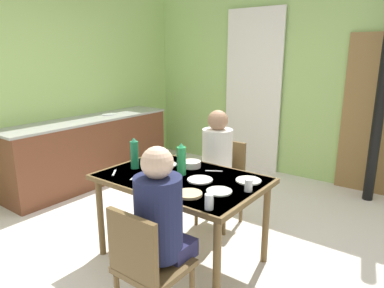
{
  "coord_description": "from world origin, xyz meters",
  "views": [
    {
      "loc": [
        1.99,
        -2.28,
        1.75
      ],
      "look_at": [
        0.29,
        -0.0,
        1.01
      ],
      "focal_mm": 32.49,
      "sensor_mm": 36.0,
      "label": 1
    }
  ],
  "objects": [
    {
      "name": "bread_plate_sliced",
      "position": [
        0.58,
        -0.43,
        0.77
      ],
      "size": [
        0.19,
        0.19,
        0.02
      ],
      "primitive_type": "cylinder",
      "color": "#DBB77A",
      "rests_on": "dining_table"
    },
    {
      "name": "chair_far_diner",
      "position": [
        0.21,
        0.65,
        0.5
      ],
      "size": [
        0.4,
        0.4,
        0.87
      ],
      "rotation": [
        0.0,
        0.0,
        3.14
      ],
      "color": "brown",
      "rests_on": "ground_plane"
    },
    {
      "name": "drinking_glass_by_near_diner",
      "position": [
        0.82,
        -0.53,
        0.81
      ],
      "size": [
        0.06,
        0.06,
        0.1
      ],
      "primitive_type": "cylinder",
      "color": "silver",
      "rests_on": "dining_table"
    },
    {
      "name": "stove_pipe_column",
      "position": [
        1.34,
        2.22,
        1.42
      ],
      "size": [
        0.12,
        0.12,
        2.84
      ],
      "primitive_type": "cylinder",
      "color": "black",
      "rests_on": "ground_plane"
    },
    {
      "name": "dinner_plate_near_left",
      "position": [
        0.79,
        0.09,
        0.76
      ],
      "size": [
        0.2,
        0.2,
        0.01
      ],
      "primitive_type": "cylinder",
      "color": "white",
      "rests_on": "dining_table"
    },
    {
      "name": "cutlery_fork_near",
      "position": [
        -0.01,
        -0.39,
        0.76
      ],
      "size": [
        0.06,
        0.15,
        0.0
      ],
      "primitive_type": "cube",
      "rotation": [
        0.0,
        0.0,
        1.91
      ],
      "color": "silver",
      "rests_on": "dining_table"
    },
    {
      "name": "serving_bowl_center",
      "position": [
        0.2,
        0.1,
        0.78
      ],
      "size": [
        0.17,
        0.17,
        0.05
      ],
      "primitive_type": "cylinder",
      "color": "silver",
      "rests_on": "dining_table"
    },
    {
      "name": "dinner_plate_far_center",
      "position": [
        0.72,
        -0.24,
        0.76
      ],
      "size": [
        0.19,
        0.19,
        0.01
      ],
      "primitive_type": "cylinder",
      "color": "white",
      "rests_on": "dining_table"
    },
    {
      "name": "wall_left",
      "position": [
        -2.24,
        0.64,
        1.42
      ],
      "size": [
        0.1,
        3.85,
        2.84
      ],
      "primitive_type": "cube",
      "color": "#A2C86D",
      "rests_on": "ground_plane"
    },
    {
      "name": "dinner_plate_near_right",
      "position": [
        0.47,
        -0.13,
        0.76
      ],
      "size": [
        0.21,
        0.21,
        0.01
      ],
      "primitive_type": "cylinder",
      "color": "white",
      "rests_on": "dining_table"
    },
    {
      "name": "wall_back",
      "position": [
        0.0,
        2.57,
        1.42
      ],
      "size": [
        4.69,
        0.1,
        2.84
      ],
      "primitive_type": "cube",
      "color": "#A1C870",
      "rests_on": "ground_plane"
    },
    {
      "name": "person_far_diner",
      "position": [
        0.21,
        0.51,
        0.78
      ],
      "size": [
        0.3,
        0.37,
        0.77
      ],
      "rotation": [
        0.0,
        0.0,
        3.14
      ],
      "color": "silver",
      "rests_on": "ground_plane"
    },
    {
      "name": "door_wooden",
      "position": [
        1.28,
        2.49,
        1.0
      ],
      "size": [
        0.8,
        0.05,
        2.0
      ],
      "primitive_type": "cube",
      "color": "olive",
      "rests_on": "ground_plane"
    },
    {
      "name": "chair_near_diner",
      "position": [
        0.65,
        -0.96,
        0.5
      ],
      "size": [
        0.4,
        0.4,
        0.87
      ],
      "color": "brown",
      "rests_on": "ground_plane"
    },
    {
      "name": "cutlery_fork_far",
      "position": [
        -0.23,
        -0.42,
        0.76
      ],
      "size": [
        0.11,
        0.13,
        0.0
      ],
      "primitive_type": "cube",
      "rotation": [
        0.0,
        0.0,
        5.4
      ],
      "color": "silver",
      "rests_on": "dining_table"
    },
    {
      "name": "water_bottle_green_far",
      "position": [
        -0.18,
        -0.23,
        0.89
      ],
      "size": [
        0.07,
        0.07,
        0.28
      ],
      "color": "#20824F",
      "rests_on": "dining_table"
    },
    {
      "name": "cutlery_knife_far",
      "position": [
        -0.22,
        0.1,
        0.76
      ],
      "size": [
        0.09,
        0.14,
        0.0
      ],
      "primitive_type": "cube",
      "rotation": [
        0.0,
        0.0,
        1.03
      ],
      "color": "silver",
      "rests_on": "dining_table"
    },
    {
      "name": "dining_table",
      "position": [
        0.29,
        -0.15,
        0.68
      ],
      "size": [
        1.35,
        0.9,
        0.76
      ],
      "color": "brown",
      "rests_on": "ground_plane"
    },
    {
      "name": "cutlery_knife_near",
      "position": [
        0.43,
        0.13,
        0.76
      ],
      "size": [
        0.14,
        0.09,
        0.0
      ],
      "primitive_type": "cube",
      "rotation": [
        0.0,
        0.0,
        3.69
      ],
      "color": "silver",
      "rests_on": "dining_table"
    },
    {
      "name": "water_bottle_green_near",
      "position": [
        0.26,
        -0.11,
        0.88
      ],
      "size": [
        0.08,
        0.08,
        0.27
      ],
      "color": "green",
      "rests_on": "dining_table"
    },
    {
      "name": "kitchen_counter",
      "position": [
        -1.91,
        0.59,
        0.45
      ],
      "size": [
        0.61,
        2.43,
        0.91
      ],
      "color": "brown",
      "rests_on": "ground_plane"
    },
    {
      "name": "drinking_glass_by_far_diner",
      "position": [
        0.89,
        -0.1,
        0.8
      ],
      "size": [
        0.06,
        0.06,
        0.09
      ],
      "primitive_type": "cylinder",
      "color": "silver",
      "rests_on": "dining_table"
    },
    {
      "name": "person_near_diner",
      "position": [
        0.65,
        -0.82,
        0.78
      ],
      "size": [
        0.3,
        0.37,
        0.77
      ],
      "color": "#24244B",
      "rests_on": "ground_plane"
    },
    {
      "name": "ground_plane",
      "position": [
        0.0,
        0.0,
        0.0
      ],
      "size": [
        6.68,
        6.68,
        0.0
      ],
      "primitive_type": "plane",
      "color": "silver"
    },
    {
      "name": "dinner_plate_far_side",
      "position": [
        -0.01,
        0.01,
        0.76
      ],
      "size": [
        0.19,
        0.19,
        0.01
      ],
      "primitive_type": "cylinder",
      "color": "white",
      "rests_on": "dining_table"
    },
    {
      "name": "curtain_panel",
      "position": [
        -0.42,
        2.47,
        1.19
      ],
      "size": [
        0.9,
        0.03,
        2.39
      ],
      "primitive_type": "cube",
      "color": "white",
      "rests_on": "ground_plane"
    }
  ]
}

